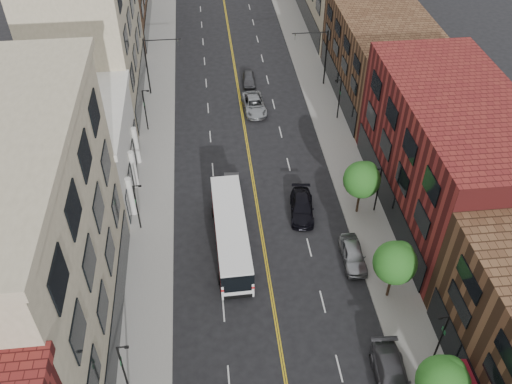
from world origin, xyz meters
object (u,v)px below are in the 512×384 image
object	(u,v)px
car_lane_behind	(231,186)
car_lane_c	(249,79)
car_lane_b	(254,104)
car_parked_far	(353,255)
car_lane_a	(302,207)
city_bus	(231,231)
car_parked_mid	(392,377)

from	to	relation	value
car_lane_behind	car_lane_c	xyz separation A→B (m)	(3.82, 21.00, -0.05)
car_lane_b	car_lane_c	world-z (taller)	car_lane_b
car_lane_behind	car_lane_c	bearing A→B (deg)	-95.49
car_parked_far	car_lane_c	size ratio (longest dim) A/B	1.20
car_lane_behind	car_lane_c	size ratio (longest dim) A/B	1.11
car_lane_behind	car_lane_a	bearing A→B (deg)	153.66
city_bus	car_lane_a	distance (m)	7.87
city_bus	car_lane_a	world-z (taller)	city_bus
city_bus	car_lane_b	size ratio (longest dim) A/B	2.17
city_bus	car_parked_far	size ratio (longest dim) A/B	2.61
car_lane_b	car_lane_c	distance (m)	6.40
car_parked_mid	car_lane_behind	distance (m)	23.90
car_parked_mid	car_lane_behind	world-z (taller)	car_parked_mid
car_parked_far	car_lane_c	xyz separation A→B (m)	(-5.90, 31.32, -0.13)
city_bus	car_lane_a	size ratio (longest dim) A/B	2.32
car_parked_mid	car_lane_a	size ratio (longest dim) A/B	1.08
car_parked_far	car_lane_c	distance (m)	31.87
car_lane_behind	car_lane_b	xyz separation A→B (m)	(3.82, 14.60, 0.07)
car_lane_c	car_parked_far	bearing A→B (deg)	-76.34
car_parked_far	car_lane_behind	distance (m)	14.17
car_lane_b	city_bus	bearing A→B (deg)	-104.33
car_parked_far	car_lane_behind	xyz separation A→B (m)	(-9.72, 10.31, -0.08)
car_lane_a	car_lane_b	bearing A→B (deg)	104.91
car_parked_mid	car_lane_c	size ratio (longest dim) A/B	1.45
car_parked_mid	car_lane_c	xyz separation A→B (m)	(-5.81, 42.87, -0.16)
car_lane_a	car_parked_mid	bearing A→B (deg)	-72.83
car_parked_mid	car_lane_b	world-z (taller)	car_parked_mid
city_bus	car_lane_a	xyz separation A→B (m)	(6.94, 3.54, -1.05)
city_bus	car_parked_far	distance (m)	10.72
car_parked_mid	city_bus	bearing A→B (deg)	128.24
car_parked_mid	car_parked_far	size ratio (longest dim) A/B	1.21
car_parked_mid	car_lane_c	world-z (taller)	car_parked_mid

